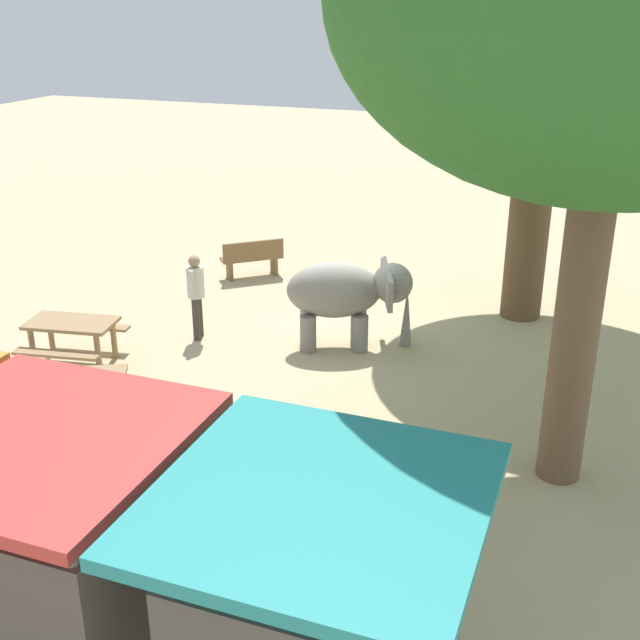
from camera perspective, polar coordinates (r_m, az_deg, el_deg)
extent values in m
plane|color=tan|center=(15.12, 1.72, -1.14)|extent=(60.00, 60.00, 0.00)
cylinder|color=gray|center=(14.82, 2.77, -0.24)|extent=(0.29, 0.29, 0.68)
cylinder|color=gray|center=(14.38, 2.87, -0.97)|extent=(0.29, 0.29, 0.68)
cylinder|color=gray|center=(14.79, -0.85, -0.26)|extent=(0.29, 0.29, 0.68)
cylinder|color=gray|center=(14.35, -0.85, -0.99)|extent=(0.29, 0.29, 0.68)
ellipsoid|color=gray|center=(14.30, 1.00, 2.15)|extent=(1.90, 1.42, 1.02)
sphere|color=gray|center=(14.33, 5.21, 2.64)|extent=(0.73, 0.73, 0.73)
cone|color=gray|center=(14.59, 6.19, 0.26)|extent=(0.23, 0.23, 1.14)
cube|color=gray|center=(14.77, 4.61, 3.27)|extent=(0.30, 0.58, 0.54)
cube|color=gray|center=(13.87, 4.96, 1.98)|extent=(0.30, 0.58, 0.54)
cylinder|color=#3F3833|center=(15.15, -8.64, 0.32)|extent=(0.14, 0.14, 0.82)
cylinder|color=#3F3833|center=(14.99, -8.83, 0.07)|extent=(0.14, 0.14, 0.82)
cylinder|color=silver|center=(14.82, -8.89, 2.71)|extent=(0.32, 0.32, 0.58)
sphere|color=tan|center=(14.70, -8.98, 4.18)|extent=(0.22, 0.22, 0.22)
cylinder|color=silver|center=(15.01, -8.66, 3.03)|extent=(0.09, 0.09, 0.55)
cylinder|color=silver|center=(14.63, -9.13, 2.49)|extent=(0.09, 0.09, 0.55)
cylinder|color=brown|center=(15.99, 14.71, 6.82)|extent=(0.79, 0.79, 3.89)
ellipsoid|color=#387A2D|center=(15.47, 16.08, 19.83)|extent=(6.18, 5.67, 4.38)
cylinder|color=brown|center=(10.47, 17.83, -0.55)|extent=(0.57, 0.57, 4.27)
cube|color=brown|center=(18.25, -4.90, 4.46)|extent=(1.32, 1.21, 0.06)
cube|color=brown|center=(18.02, -4.78, 5.00)|extent=(1.10, 0.95, 0.40)
cube|color=brown|center=(18.20, -6.47, 3.56)|extent=(0.29, 0.33, 0.42)
cube|color=brown|center=(18.46, -3.30, 3.93)|extent=(0.29, 0.33, 0.42)
cube|color=#9E7A51|center=(11.93, -15.83, -4.78)|extent=(1.40, 1.70, 0.06)
cylinder|color=#9E7A51|center=(11.54, -14.48, -7.80)|extent=(0.10, 0.10, 0.72)
cylinder|color=#9E7A51|center=(11.66, -17.62, -7.86)|extent=(0.10, 0.10, 0.72)
cylinder|color=#9E7A51|center=(12.59, -13.82, -5.08)|extent=(0.10, 0.10, 0.72)
cylinder|color=#9E7A51|center=(12.69, -16.69, -5.17)|extent=(0.10, 0.10, 0.72)
cube|color=#9E7A51|center=(11.98, -12.74, -6.01)|extent=(0.90, 1.44, 0.05)
cube|color=#9E7A51|center=(12.20, -18.57, -6.16)|extent=(0.90, 1.44, 0.05)
cube|color=#9E7A51|center=(14.40, -17.35, -0.20)|extent=(1.62, 1.05, 0.06)
cylinder|color=#9E7A51|center=(14.57, -19.83, -1.93)|extent=(0.10, 0.10, 0.72)
cylinder|color=#9E7A51|center=(15.08, -18.67, -0.96)|extent=(0.10, 0.10, 0.72)
cylinder|color=#9E7A51|center=(14.03, -15.57, -2.34)|extent=(0.10, 0.10, 0.72)
cylinder|color=#9E7A51|center=(14.55, -14.51, -1.31)|extent=(0.10, 0.10, 0.72)
cube|color=#9E7A51|center=(14.02, -18.33, -2.32)|extent=(1.52, 0.50, 0.05)
cube|color=#9E7A51|center=(15.02, -16.17, -0.41)|extent=(1.52, 0.50, 0.05)
cube|color=teal|center=(6.17, -0.01, -12.79)|extent=(2.50, 2.50, 0.12)
cylinder|color=gray|center=(7.81, -4.26, -15.79)|extent=(0.10, 0.10, 2.40)
cylinder|color=gray|center=(7.39, 9.27, -18.67)|extent=(0.10, 0.10, 2.40)
cube|color=#59514C|center=(8.16, -18.16, -16.89)|extent=(2.00, 1.80, 2.00)
cube|color=#C63833|center=(7.36, -19.52, -7.97)|extent=(2.50, 2.50, 0.12)
cylinder|color=gray|center=(9.04, -19.73, -11.35)|extent=(0.10, 0.10, 2.40)
cylinder|color=gray|center=(8.12, -9.57, -14.40)|extent=(0.10, 0.10, 2.40)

